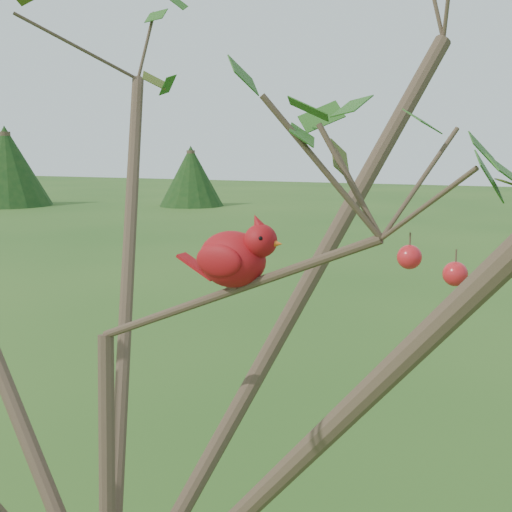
{
  "coord_description": "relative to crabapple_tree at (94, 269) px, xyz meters",
  "views": [
    {
      "loc": [
        0.78,
        -0.99,
        2.35
      ],
      "look_at": [
        0.32,
        0.07,
        2.15
      ],
      "focal_mm": 45.0,
      "sensor_mm": 36.0,
      "label": 1
    }
  ],
  "objects": [
    {
      "name": "crabapple_tree",
      "position": [
        0.0,
        0.0,
        0.0
      ],
      "size": [
        2.35,
        2.05,
        2.95
      ],
      "color": "#412D23",
      "rests_on": "ground"
    },
    {
      "name": "cardinal",
      "position": [
        0.25,
        0.1,
        0.03
      ],
      "size": [
        0.22,
        0.12,
        0.15
      ],
      "rotation": [
        0.0,
        0.0,
        -0.06
      ],
      "color": "#A3110D",
      "rests_on": "ground"
    }
  ]
}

